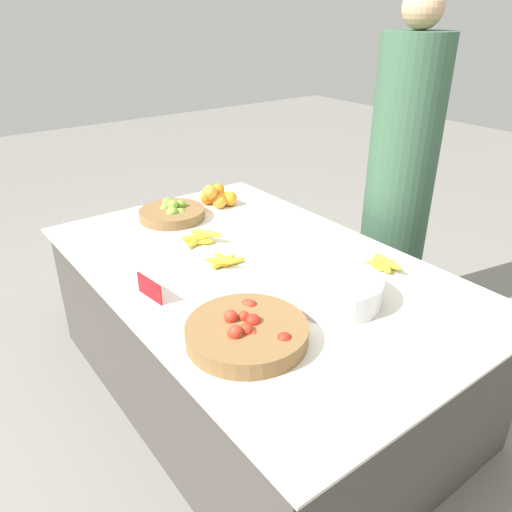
{
  "coord_description": "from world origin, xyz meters",
  "views": [
    {
      "loc": [
        1.44,
        -1.09,
        1.59
      ],
      "look_at": [
        0.0,
        0.0,
        0.68
      ],
      "focal_mm": 35.0,
      "sensor_mm": 36.0,
      "label": 1
    }
  ],
  "objects_px": {
    "vendor_person": "(399,187)",
    "lime_bowl": "(172,213)",
    "tomato_basket": "(247,332)",
    "price_sign": "(149,288)",
    "metal_bowl": "(336,289)"
  },
  "relations": [
    {
      "from": "tomato_basket",
      "to": "metal_bowl",
      "type": "xyz_separation_m",
      "value": [
        -0.0,
        0.4,
        0.02
      ]
    },
    {
      "from": "lime_bowl",
      "to": "metal_bowl",
      "type": "height_order",
      "value": "lime_bowl"
    },
    {
      "from": "lime_bowl",
      "to": "vendor_person",
      "type": "relative_size",
      "value": 0.2
    },
    {
      "from": "lime_bowl",
      "to": "price_sign",
      "type": "relative_size",
      "value": 2.23
    },
    {
      "from": "price_sign",
      "to": "vendor_person",
      "type": "xyz_separation_m",
      "value": [
        0.02,
        1.37,
        0.11
      ]
    },
    {
      "from": "price_sign",
      "to": "metal_bowl",
      "type": "bearing_deg",
      "value": 44.03
    },
    {
      "from": "lime_bowl",
      "to": "vendor_person",
      "type": "distance_m",
      "value": 1.14
    },
    {
      "from": "tomato_basket",
      "to": "vendor_person",
      "type": "height_order",
      "value": "vendor_person"
    },
    {
      "from": "metal_bowl",
      "to": "price_sign",
      "type": "relative_size",
      "value": 2.25
    },
    {
      "from": "tomato_basket",
      "to": "vendor_person",
      "type": "relative_size",
      "value": 0.24
    },
    {
      "from": "metal_bowl",
      "to": "price_sign",
      "type": "bearing_deg",
      "value": -128.89
    },
    {
      "from": "vendor_person",
      "to": "tomato_basket",
      "type": "bearing_deg",
      "value": -71.73
    },
    {
      "from": "tomato_basket",
      "to": "metal_bowl",
      "type": "distance_m",
      "value": 0.4
    },
    {
      "from": "metal_bowl",
      "to": "vendor_person",
      "type": "bearing_deg",
      "value": 115.83
    },
    {
      "from": "vendor_person",
      "to": "lime_bowl",
      "type": "bearing_deg",
      "value": -124.78
    }
  ]
}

